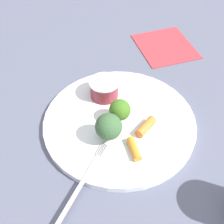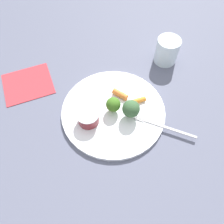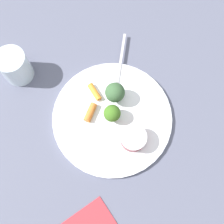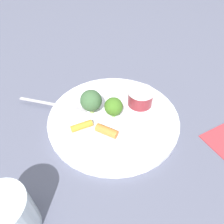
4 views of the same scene
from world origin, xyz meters
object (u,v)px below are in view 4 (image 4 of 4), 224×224
carrot_stick_0 (107,131)px  carrot_stick_1 (82,126)px  plate (113,118)px  sauce_cup (140,98)px  broccoli_floret_1 (91,101)px  drinking_glass (8,217)px  broccoli_floret_0 (114,106)px  fork (54,105)px

carrot_stick_0 → carrot_stick_1: bearing=-17.9°
carrot_stick_1 → plate: bearing=-153.6°
carrot_stick_0 → carrot_stick_1: carrot_stick_0 is taller
sauce_cup → carrot_stick_0: bearing=48.4°
broccoli_floret_1 → drinking_glass: 0.25m
broccoli_floret_0 → drinking_glass: bearing=54.6°
sauce_cup → carrot_stick_1: (0.13, 0.07, -0.01)m
broccoli_floret_0 → carrot_stick_1: bearing=26.2°
carrot_stick_1 → drinking_glass: (0.08, 0.18, 0.02)m
fork → drinking_glass: drinking_glass is taller
broccoli_floret_0 → carrot_stick_0: broccoli_floret_0 is taller
broccoli_floret_0 → drinking_glass: size_ratio=0.59×
sauce_cup → carrot_stick_1: 0.15m
broccoli_floret_1 → drinking_glass: drinking_glass is taller
broccoli_floret_0 → carrot_stick_0: bearing=70.8°
broccoli_floret_1 → fork: size_ratio=0.35×
sauce_cup → drinking_glass: size_ratio=0.72×
broccoli_floret_1 → carrot_stick_0: (-0.03, 0.06, -0.03)m
broccoli_floret_1 → fork: broccoli_floret_1 is taller
plate → broccoli_floret_1: broccoli_floret_1 is taller
plate → sauce_cup: (-0.06, -0.04, 0.02)m
broccoli_floret_1 → carrot_stick_0: bearing=116.5°
sauce_cup → carrot_stick_0: sauce_cup is taller
plate → sauce_cup: size_ratio=4.84×
fork → carrot_stick_0: bearing=143.1°
plate → fork: bearing=-16.7°
plate → broccoli_floret_0: broccoli_floret_0 is taller
fork → sauce_cup: bearing=179.4°
sauce_cup → broccoli_floret_0: size_ratio=1.23×
sauce_cup → broccoli_floret_1: bearing=12.9°
broccoli_floret_0 → carrot_stick_1: size_ratio=1.07×
sauce_cup → broccoli_floret_0: (0.06, 0.04, 0.01)m
plate → carrot_stick_0: carrot_stick_0 is taller
carrot_stick_1 → drinking_glass: bearing=65.1°
plate → broccoli_floret_1: bearing=-16.0°
sauce_cup → fork: size_ratio=0.36×
carrot_stick_0 → carrot_stick_1: (0.05, -0.02, -0.00)m
carrot_stick_0 → sauce_cup: bearing=-131.6°
plate → sauce_cup: sauce_cup is taller
sauce_cup → broccoli_floret_0: bearing=32.1°
sauce_cup → fork: 0.20m
plate → broccoli_floret_0: (-0.00, -0.00, 0.03)m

